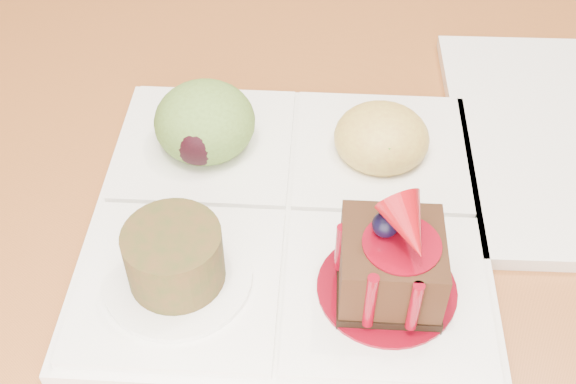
# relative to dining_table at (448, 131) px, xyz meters

# --- Properties ---
(dining_table) EXTENTS (1.00, 1.80, 0.75)m
(dining_table) POSITION_rel_dining_table_xyz_m (0.00, 0.00, 0.00)
(dining_table) COLOR #A5582A
(dining_table) RESTS_ON ground
(sampler_plate) EXTENTS (0.31, 0.31, 0.11)m
(sampler_plate) POSITION_rel_dining_table_xyz_m (-0.14, -0.20, 0.09)
(sampler_plate) COLOR white
(sampler_plate) RESTS_ON dining_table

